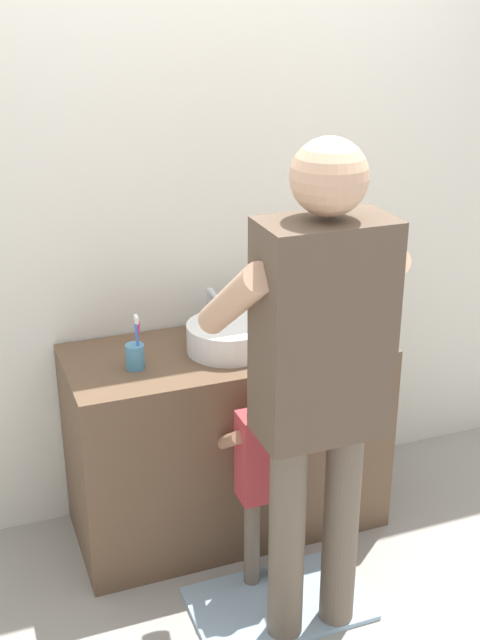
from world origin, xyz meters
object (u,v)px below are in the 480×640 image
Objects in this scene: soap_bottle at (293,315)px; toothbrush_cup at (135,355)px; child_toddler at (264,466)px; adult_parent at (319,361)px.

toothbrush_cup is at bearing -170.74° from soap_bottle.
child_toddler is at bearing -43.49° from toothbrush_cup.
adult_parent is at bearing -75.80° from child_toddler.
toothbrush_cup is 0.69m from soap_bottle.
adult_parent is (0.07, -0.27, 0.53)m from child_toddler.
soap_bottle is 0.09× the size of adult_parent.
adult_parent reaches higher than toothbrush_cup.
toothbrush_cup is 0.12× the size of adult_parent.
adult_parent reaches higher than soap_bottle.
toothbrush_cup is 0.62m from child_toddler.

